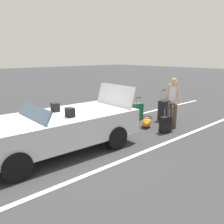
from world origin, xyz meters
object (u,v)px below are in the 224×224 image
object	(u,v)px
suitcase_medium_bright	(137,111)
suitcase_large_black	(165,110)
suitcase_small_carryon	(165,125)
convertible_car	(48,131)
traveler_person	(173,100)
duffel_bag	(147,122)

from	to	relation	value
suitcase_medium_bright	suitcase_large_black	bearing A→B (deg)	-124.91
suitcase_large_black	suitcase_small_carryon	world-z (taller)	suitcase_large_black
convertible_car	suitcase_small_carryon	size ratio (longest dim) A/B	5.26
traveler_person	convertible_car	bearing A→B (deg)	-5.61
convertible_car	traveler_person	bearing A→B (deg)	171.53
duffel_bag	suitcase_small_carryon	bearing A→B (deg)	87.38
suitcase_medium_bright	suitcase_small_carryon	distance (m)	1.70
suitcase_small_carryon	convertible_car	bearing A→B (deg)	90.47
suitcase_small_carryon	suitcase_large_black	bearing A→B (deg)	-37.84
suitcase_small_carryon	duffel_bag	bearing A→B (deg)	12.55
suitcase_small_carryon	traveler_person	distance (m)	0.92
convertible_car	traveler_person	size ratio (longest dim) A/B	2.54
suitcase_large_black	suitcase_medium_bright	world-z (taller)	suitcase_large_black
convertible_car	suitcase_medium_bright	distance (m)	4.07
convertible_car	suitcase_medium_bright	world-z (taller)	convertible_car
convertible_car	suitcase_medium_bright	xyz separation A→B (m)	(-3.99, -0.71, -0.28)
suitcase_medium_bright	duffel_bag	world-z (taller)	suitcase_medium_bright
convertible_car	traveler_person	distance (m)	4.17
convertible_car	suitcase_large_black	world-z (taller)	convertible_car
suitcase_small_carryon	duffel_bag	size ratio (longest dim) A/B	1.14
suitcase_large_black	duffel_bag	world-z (taller)	suitcase_large_black
convertible_car	traveler_person	world-z (taller)	traveler_person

